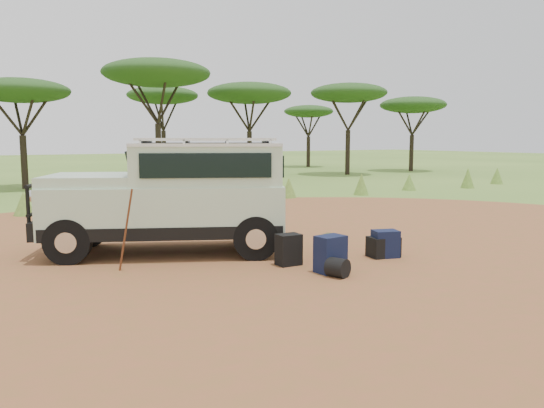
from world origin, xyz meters
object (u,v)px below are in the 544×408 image
backpack_navy (330,254)px  hard_case (383,247)px  backpack_black (289,250)px  duffel_navy (385,244)px  walking_staff (126,230)px  safari_vehicle (175,198)px  backpack_olive (329,247)px

backpack_navy → hard_case: (1.55, 0.41, -0.12)m
backpack_black → hard_case: size_ratio=1.02×
backpack_black → backpack_navy: size_ratio=0.89×
duffel_navy → hard_case: (-0.01, 0.04, -0.06)m
walking_staff → hard_case: size_ratio=2.59×
safari_vehicle → backpack_black: safari_vehicle is taller
safari_vehicle → walking_staff: safari_vehicle is taller
backpack_navy → backpack_olive: bearing=48.3°
backpack_black → hard_case: bearing=-9.6°
hard_case → backpack_navy: bearing=-155.5°
safari_vehicle → backpack_navy: (1.65, -2.79, -0.76)m
safari_vehicle → backpack_navy: safari_vehicle is taller
safari_vehicle → backpack_olive: safari_vehicle is taller
backpack_black → backpack_olive: 0.91m
walking_staff → backpack_black: 2.79m
duffel_navy → hard_case: duffel_navy is taller
walking_staff → duffel_navy: bearing=-69.3°
backpack_navy → hard_case: bearing=8.9°
walking_staff → backpack_navy: (2.87, -1.82, -0.39)m
backpack_black → backpack_navy: 0.84m
walking_staff → duffel_navy: size_ratio=2.75×
backpack_black → backpack_navy: (0.32, -0.78, 0.03)m
safari_vehicle → backpack_navy: 3.33m
hard_case → backpack_black: bearing=178.6°
walking_staff → backpack_navy: 3.42m
duffel_navy → backpack_navy: bearing=-148.1°
safari_vehicle → backpack_olive: (2.23, -1.98, -0.84)m
walking_staff → backpack_olive: walking_staff is taller
backpack_black → backpack_olive: backpack_black is taller
walking_staff → backpack_navy: size_ratio=2.27×
backpack_black → backpack_olive: bearing=3.7°
safari_vehicle → duffel_navy: size_ratio=9.43×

